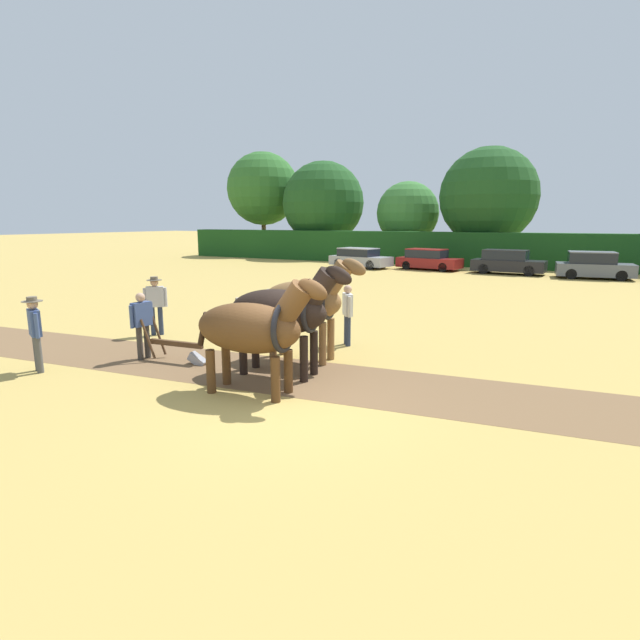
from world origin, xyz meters
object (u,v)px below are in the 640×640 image
at_px(farmer_beside_team, 348,311).
at_px(farmer_onlooker_right, 156,301).
at_px(plow, 181,349).
at_px(farmer_at_plow, 142,321).
at_px(parked_car_far_left, 360,258).
at_px(draft_horse_lead_left, 254,328).
at_px(farmer_onlooker_left, 35,328).
at_px(parked_car_center_left, 507,262).
at_px(draft_horse_trail_left, 306,301).
at_px(draft_horse_lead_right, 283,311).
at_px(parked_car_left, 428,260).
at_px(parked_car_center, 594,266).
at_px(tree_left, 323,203).
at_px(tree_center, 489,196).
at_px(tree_center_left, 408,213).
at_px(tree_far_left, 263,189).

bearing_deg(farmer_beside_team, farmer_onlooker_right, 159.60).
bearing_deg(plow, farmer_at_plow, -175.78).
distance_m(farmer_beside_team, parked_car_far_left, 22.95).
xyz_separation_m(plow, parked_car_far_left, (-6.22, 24.55, 0.37)).
distance_m(draft_horse_lead_left, farmer_onlooker_left, 5.27).
bearing_deg(farmer_onlooker_right, draft_horse_lead_left, 21.80).
distance_m(farmer_onlooker_right, parked_car_far_left, 22.95).
distance_m(farmer_at_plow, parked_car_center_left, 25.79).
bearing_deg(draft_horse_trail_left, plow, -154.63).
bearing_deg(farmer_onlooker_right, draft_horse_lead_right, 32.76).
relative_size(draft_horse_lead_right, parked_car_left, 0.65).
distance_m(plow, parked_car_center, 26.18).
xyz_separation_m(draft_horse_lead_left, draft_horse_trail_left, (-0.31, 2.56, 0.14)).
xyz_separation_m(draft_horse_trail_left, farmer_onlooker_right, (-5.28, 0.26, -0.44)).
bearing_deg(parked_car_center_left, draft_horse_lead_right, -89.84).
bearing_deg(farmer_at_plow, draft_horse_lead_right, 12.45).
height_order(draft_horse_lead_right, parked_car_far_left, draft_horse_lead_right).
relative_size(parked_car_far_left, parked_car_center, 1.09).
distance_m(tree_left, draft_horse_lead_left, 37.38).
bearing_deg(draft_horse_trail_left, tree_center, 85.89).
bearing_deg(tree_center_left, draft_horse_trail_left, -75.44).
relative_size(tree_left, draft_horse_lead_left, 3.00).
height_order(tree_left, farmer_at_plow, tree_left).
bearing_deg(farmer_beside_team, parked_car_far_left, 76.79).
bearing_deg(plow, farmer_onlooker_left, -144.41).
xyz_separation_m(draft_horse_lead_right, farmer_onlooker_left, (-4.98, -2.42, -0.43)).
bearing_deg(parked_car_center, plow, -115.81).
relative_size(draft_horse_lead_left, parked_car_center, 0.67).
relative_size(plow, farmer_beside_team, 1.04).
bearing_deg(parked_car_center, farmer_onlooker_left, -118.71).
height_order(tree_far_left, farmer_onlooker_right, tree_far_left).
relative_size(tree_center_left, parked_car_far_left, 1.41).
height_order(draft_horse_lead_right, farmer_beside_team, draft_horse_lead_right).
bearing_deg(tree_center, draft_horse_trail_left, -87.19).
height_order(farmer_at_plow, parked_car_left, farmer_at_plow).
height_order(tree_far_left, parked_car_center, tree_far_left).
xyz_separation_m(farmer_beside_team, farmer_onlooker_right, (-5.52, -1.57, 0.07)).
xyz_separation_m(draft_horse_trail_left, parked_car_left, (-3.97, 23.80, -0.77)).
height_order(tree_center_left, parked_car_center_left, tree_center_left).
xyz_separation_m(farmer_onlooker_right, parked_car_center, (11.37, 22.85, -0.27)).
distance_m(draft_horse_lead_left, draft_horse_lead_right, 1.29).
distance_m(tree_center_left, draft_horse_trail_left, 32.62).
height_order(draft_horse_lead_left, farmer_beside_team, draft_horse_lead_left).
distance_m(draft_horse_trail_left, plow, 3.22).
bearing_deg(draft_horse_trail_left, farmer_beside_team, 75.70).
bearing_deg(draft_horse_lead_left, parked_car_center, 70.39).
bearing_deg(farmer_at_plow, draft_horse_lead_left, -6.57).
height_order(tree_left, parked_car_center, tree_left).
relative_size(tree_center_left, farmer_onlooker_right, 3.80).
bearing_deg(draft_horse_lead_right, draft_horse_trail_left, 89.94).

